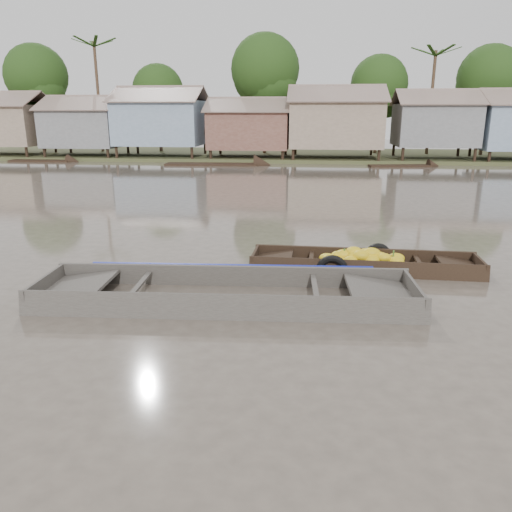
# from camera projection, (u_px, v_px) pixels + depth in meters

# --- Properties ---
(ground) EXTENTS (120.00, 120.00, 0.00)m
(ground) POSITION_uv_depth(u_px,v_px,m) (261.00, 313.00, 9.13)
(ground) COLOR #50473D
(ground) RESTS_ON ground
(riverbank) EXTENTS (120.00, 12.47, 10.22)m
(riverbank) POSITION_uv_depth(u_px,v_px,m) (341.00, 118.00, 38.37)
(riverbank) COLOR #384723
(riverbank) RESTS_ON ground
(banana_boat) EXTENTS (5.28, 1.42, 0.74)m
(banana_boat) POSITION_uv_depth(u_px,v_px,m) (361.00, 263.00, 11.62)
(banana_boat) COLOR black
(banana_boat) RESTS_ON ground
(viewer_boat) EXTENTS (7.39, 2.29, 0.59)m
(viewer_boat) POSITION_uv_depth(u_px,v_px,m) (227.00, 298.00, 9.69)
(viewer_boat) COLOR #3B3531
(viewer_boat) RESTS_ON ground
(distant_boats) EXTENTS (46.98, 14.13, 1.38)m
(distant_boats) POSITION_uv_depth(u_px,v_px,m) (494.00, 166.00, 30.72)
(distant_boats) COLOR black
(distant_boats) RESTS_ON ground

